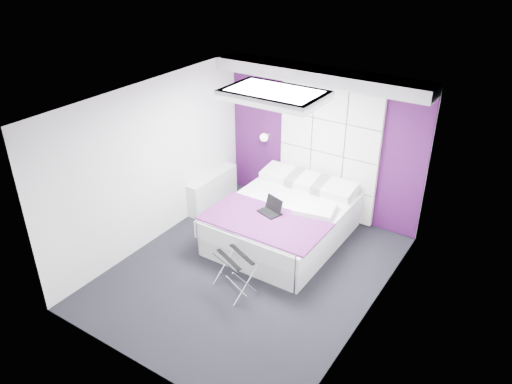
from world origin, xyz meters
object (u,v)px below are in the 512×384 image
radiator (213,190)px  nightstand (286,180)px  laptop (271,209)px  bed (283,221)px  luggage_rack (236,273)px  wall_lamp (265,137)px

radiator → nightstand: size_ratio=2.96×
radiator → nightstand: bearing=32.9°
nightstand → laptop: (0.49, -1.31, 0.20)m
bed → laptop: bearing=-99.5°
radiator → laptop: bearing=-20.1°
nightstand → luggage_rack: size_ratio=0.70×
bed → nightstand: bed is taller
bed → luggage_rack: bearing=-85.9°
wall_lamp → radiator: 1.35m
laptop → radiator: bearing=177.9°
wall_lamp → nightstand: wall_lamp is taller
wall_lamp → nightstand: (0.47, -0.04, -0.72)m
bed → laptop: (-0.05, -0.31, 0.36)m
radiator → laptop: (1.60, -0.59, 0.40)m
wall_lamp → laptop: size_ratio=0.44×
bed → nightstand: 1.15m
wall_lamp → radiator: (-0.64, -0.76, -0.92)m
nightstand → laptop: bearing=-69.5°
radiator → nightstand: (1.11, 0.72, 0.20)m
bed → luggage_rack: bed is taller
bed → nightstand: size_ratio=5.57×
nightstand → laptop: 1.41m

